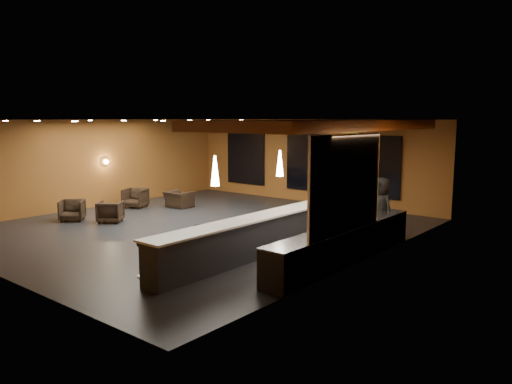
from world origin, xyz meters
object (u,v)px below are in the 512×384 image
Objects in this scene: bar_stool_1 at (202,238)px; staff_a at (335,211)px; armchair_d at (179,199)px; bar_stool_0 at (146,254)px; column at (353,173)px; pendant_2 at (328,158)px; bar_stool_3 at (284,220)px; staff_b at (372,209)px; pendant_1 at (280,163)px; prep_counter at (344,245)px; armchair_a at (72,210)px; armchair_c at (135,198)px; staff_c at (381,208)px; bar_stool_2 at (240,231)px; bar_stool_4 at (316,212)px; pendant_0 at (215,171)px; bar_counter at (268,234)px; armchair_b at (110,212)px.

staff_a is at bearing 71.27° from bar_stool_1.
armchair_d is 8.84m from bar_stool_0.
column reaches higher than pendant_2.
staff_b is at bearing 39.55° from bar_stool_3.
column reaches higher than pendant_1.
pendant_1 is at bearing 77.20° from bar_stool_0.
column reaches higher than prep_counter.
bar_stool_1 reaches higher than bar_stool_0.
staff_b is (-0.66, 2.82, 0.43)m from prep_counter.
column is 9.78m from armchair_a.
prep_counter is 7.08× the size of armchair_c.
staff_c is (1.60, 0.38, -1.44)m from pendant_2.
pendant_1 is 2.69m from staff_a.
bar_stool_2 reaches higher than armchair_d.
staff_c is (1.60, 2.88, -1.44)m from pendant_1.
armchair_c is 1.74m from armchair_d.
bar_stool_3 is (-0.68, -1.34, -1.82)m from pendant_2.
staff_c reaches higher than staff_a.
bar_stool_4 reaches higher than bar_stool_2.
pendant_0 is 0.82× the size of bar_stool_1.
prep_counter is at bearing 14.04° from bar_counter.
pendant_2 reaches higher than bar_stool_3.
bar_counter is 9.44× the size of armchair_c.
pendant_0 is 9.36m from armchair_c.
armchair_a is (-7.83, 0.92, -1.98)m from pendant_0.
column is 4.95m from bar_stool_2.
pendant_0 reaches higher than staff_b.
armchair_a is at bearing -171.87° from bar_stool_2.
staff_a is at bearing 163.74° from armchair_b.
staff_a is 4.43m from bar_stool_1.
staff_b is 5.39m from bar_stool_1.
bar_stool_3 reaches higher than bar_stool_2.
staff_b is at bearing 64.60° from pendant_1.
column reaches higher than pendant_0.
column is at bearing 90.00° from bar_counter.
pendant_2 is at bearing 90.00° from bar_counter.
prep_counter is at bearing 162.18° from armchair_d.
bar_stool_0 is (-2.88, -3.87, 0.08)m from prep_counter.
staff_a reaches higher than bar_stool_2.
bar_stool_3 is (7.16, 2.74, 0.16)m from armchair_a.
armchair_d is 6.42m from bar_stool_3.
bar_stool_3 reaches higher than bar_stool_0.
staff_b is (1.34, 0.32, -1.49)m from pendant_2.
bar_stool_2 is (0.02, 1.46, -0.08)m from bar_stool_1.
staff_c reaches higher than bar_stool_2.
armchair_d is at bearing -167.47° from column.
bar_stool_1 is at bearing 91.27° from bar_stool_0.
staff_a is 2.10× the size of bar_stool_4.
bar_stool_0 is at bearing -104.76° from staff_a.
prep_counter is 7.30× the size of bar_stool_3.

